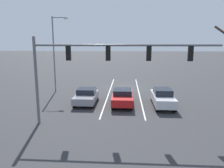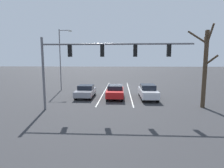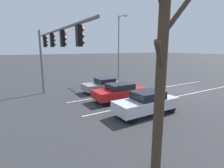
{
  "view_description": "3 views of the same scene",
  "coord_description": "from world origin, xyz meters",
  "px_view_note": "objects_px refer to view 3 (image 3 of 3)",
  "views": [
    {
      "loc": [
        -0.25,
        27.99,
        5.73
      ],
      "look_at": [
        1.17,
        6.63,
        1.65
      ],
      "focal_mm": 35.0,
      "sensor_mm": 36.0,
      "label": 1
    },
    {
      "loc": [
        -0.58,
        27.85,
        4.14
      ],
      "look_at": [
        0.53,
        6.59,
        1.41
      ],
      "focal_mm": 28.0,
      "sensor_mm": 36.0,
      "label": 2
    },
    {
      "loc": [
        -12.13,
        16.31,
        4.48
      ],
      "look_at": [
        1.11,
        8.34,
        1.28
      ],
      "focal_mm": 28.0,
      "sensor_mm": 36.0,
      "label": 3
    }
  ],
  "objects_px": {
    "car_red_midlane_front": "(119,92)",
    "car_gray_rightlane_front": "(103,85)",
    "traffic_signal_gantry": "(51,46)",
    "car_silver_leftlane_front": "(146,103)",
    "street_lamp_right_shoulder": "(119,44)",
    "bare_tree_near": "(161,68)"
  },
  "relations": [
    {
      "from": "car_gray_rightlane_front",
      "to": "bare_tree_near",
      "type": "relative_size",
      "value": 0.55
    },
    {
      "from": "car_red_midlane_front",
      "to": "traffic_signal_gantry",
      "type": "distance_m",
      "value": 6.58
    },
    {
      "from": "bare_tree_near",
      "to": "car_silver_leftlane_front",
      "type": "bearing_deg",
      "value": -38.22
    },
    {
      "from": "car_gray_rightlane_front",
      "to": "street_lamp_right_shoulder",
      "type": "height_order",
      "value": "street_lamp_right_shoulder"
    },
    {
      "from": "car_silver_leftlane_front",
      "to": "car_red_midlane_front",
      "type": "height_order",
      "value": "car_silver_leftlane_front"
    },
    {
      "from": "car_red_midlane_front",
      "to": "street_lamp_right_shoulder",
      "type": "distance_m",
      "value": 10.3
    },
    {
      "from": "car_red_midlane_front",
      "to": "street_lamp_right_shoulder",
      "type": "relative_size",
      "value": 0.52
    },
    {
      "from": "car_silver_leftlane_front",
      "to": "traffic_signal_gantry",
      "type": "bearing_deg",
      "value": 44.14
    },
    {
      "from": "car_red_midlane_front",
      "to": "bare_tree_near",
      "type": "bearing_deg",
      "value": 155.53
    },
    {
      "from": "car_gray_rightlane_front",
      "to": "bare_tree_near",
      "type": "distance_m",
      "value": 12.58
    },
    {
      "from": "car_silver_leftlane_front",
      "to": "street_lamp_right_shoulder",
      "type": "height_order",
      "value": "street_lamp_right_shoulder"
    },
    {
      "from": "car_gray_rightlane_front",
      "to": "car_silver_leftlane_front",
      "type": "bearing_deg",
      "value": 176.43
    },
    {
      "from": "car_silver_leftlane_front",
      "to": "car_gray_rightlane_front",
      "type": "bearing_deg",
      "value": -3.57
    },
    {
      "from": "traffic_signal_gantry",
      "to": "street_lamp_right_shoulder",
      "type": "bearing_deg",
      "value": -58.02
    },
    {
      "from": "car_gray_rightlane_front",
      "to": "street_lamp_right_shoulder",
      "type": "relative_size",
      "value": 0.46
    },
    {
      "from": "car_silver_leftlane_front",
      "to": "car_gray_rightlane_front",
      "type": "distance_m",
      "value": 7.14
    },
    {
      "from": "car_red_midlane_front",
      "to": "traffic_signal_gantry",
      "type": "relative_size",
      "value": 0.36
    },
    {
      "from": "car_silver_leftlane_front",
      "to": "traffic_signal_gantry",
      "type": "relative_size",
      "value": 0.37
    },
    {
      "from": "car_silver_leftlane_front",
      "to": "car_red_midlane_front",
      "type": "distance_m",
      "value": 3.67
    },
    {
      "from": "car_red_midlane_front",
      "to": "car_gray_rightlane_front",
      "type": "bearing_deg",
      "value": -4.04
    },
    {
      "from": "car_gray_rightlane_front",
      "to": "car_red_midlane_front",
      "type": "distance_m",
      "value": 3.47
    },
    {
      "from": "car_red_midlane_front",
      "to": "street_lamp_right_shoulder",
      "type": "height_order",
      "value": "street_lamp_right_shoulder"
    }
  ]
}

